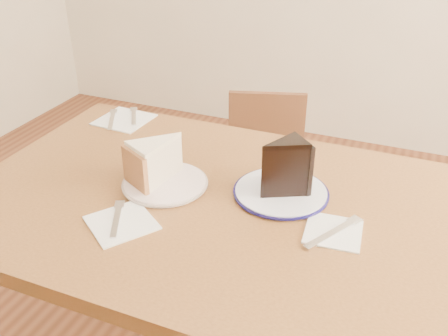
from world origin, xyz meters
TOP-DOWN VIEW (x-y plane):
  - table at (0.00, 0.00)m, footprint 1.20×0.80m
  - chair_far at (-0.08, 0.70)m, footprint 0.44×0.44m
  - plate_cream at (-0.13, 0.01)m, footprint 0.21×0.21m
  - plate_navy at (0.15, 0.08)m, footprint 0.22×0.22m
  - carrot_cake at (-0.15, 0.02)m, footprint 0.15×0.16m
  - chocolate_cake at (0.16, 0.07)m, footprint 0.13×0.13m
  - napkin_cream at (-0.14, -0.17)m, footprint 0.19×0.19m
  - napkin_navy at (0.30, -0.02)m, footprint 0.13×0.13m
  - napkin_spare at (-0.44, 0.31)m, footprint 0.17×0.17m
  - fork_cream at (-0.16, -0.17)m, footprint 0.08×0.13m
  - knife_navy at (0.30, -0.03)m, footprint 0.10×0.16m
  - fork_spare at (-0.42, 0.34)m, footprint 0.08×0.13m
  - knife_spare at (-0.47, 0.29)m, footprint 0.09×0.15m

SIDE VIEW (x-z plane):
  - chair_far at x=-0.08m, z-range 0.04..0.76m
  - table at x=0.00m, z-range 0.28..1.03m
  - napkin_cream at x=-0.14m, z-range 0.75..0.75m
  - napkin_navy at x=0.30m, z-range 0.75..0.75m
  - napkin_spare at x=-0.44m, z-range 0.75..0.75m
  - plate_cream at x=-0.13m, z-range 0.75..0.76m
  - plate_navy at x=0.15m, z-range 0.75..0.76m
  - fork_cream at x=-0.16m, z-range 0.75..0.76m
  - knife_navy at x=0.30m, z-range 0.75..0.76m
  - fork_spare at x=-0.42m, z-range 0.75..0.76m
  - knife_spare at x=-0.47m, z-range 0.75..0.76m
  - carrot_cake at x=-0.15m, z-range 0.76..0.86m
  - chocolate_cake at x=0.16m, z-range 0.76..0.89m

